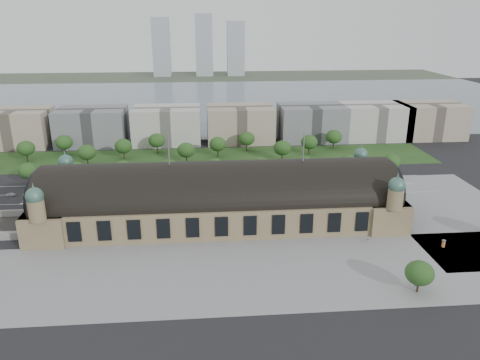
{
  "coord_description": "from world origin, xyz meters",
  "views": [
    {
      "loc": [
        -6.51,
        -182.51,
        82.8
      ],
      "look_at": [
        9.71,
        11.3,
        14.0
      ],
      "focal_mm": 35.0,
      "sensor_mm": 36.0,
      "label": 1
    }
  ],
  "objects": [
    {
      "name": "tree_row_7",
      "position": [
        48.0,
        53.0,
        7.43
      ],
      "size": [
        9.6,
        9.6,
        11.52
      ],
      "color": "#2D2116",
      "rests_on": "ground"
    },
    {
      "name": "grass_belt",
      "position": [
        -15.0,
        93.0,
        0.0
      ],
      "size": [
        300.0,
        45.0,
        0.1
      ],
      "primitive_type": "cube",
      "color": "#20441B",
      "rests_on": "ground"
    },
    {
      "name": "tree_row_9",
      "position": [
        96.0,
        53.0,
        7.43
      ],
      "size": [
        9.6,
        9.6,
        11.52
      ],
      "color": "#2D2116",
      "rests_on": "ground"
    },
    {
      "name": "tree_row_8",
      "position": [
        72.0,
        53.0,
        7.43
      ],
      "size": [
        9.6,
        9.6,
        11.52
      ],
      "color": "#2D2116",
      "rests_on": "ground"
    },
    {
      "name": "far_tower_left",
      "position": [
        -60.0,
        508.0,
        40.0
      ],
      "size": [
        24.0,
        24.0,
        80.0
      ],
      "primitive_type": "cube",
      "color": "#9EA8B2",
      "rests_on": "ground"
    },
    {
      "name": "road_slab",
      "position": [
        -20.0,
        38.0,
        0.0
      ],
      "size": [
        260.0,
        26.0,
        0.1
      ],
      "primitive_type": "cube",
      "color": "black",
      "rests_on": "ground"
    },
    {
      "name": "ground",
      "position": [
        0.0,
        0.0,
        0.0
      ],
      "size": [
        900.0,
        900.0,
        0.0
      ],
      "primitive_type": "plane",
      "color": "black",
      "rests_on": "ground"
    },
    {
      "name": "tree_belt_7",
      "position": [
        3.0,
        95.0,
        8.05
      ],
      "size": [
        10.4,
        10.4,
        12.48
      ],
      "color": "#2D2116",
      "rests_on": "ground"
    },
    {
      "name": "tree_belt_10",
      "position": [
        60.0,
        95.0,
        8.05
      ],
      "size": [
        10.4,
        10.4,
        12.48
      ],
      "color": "#2D2116",
      "rests_on": "ground"
    },
    {
      "name": "office_2",
      "position": [
        -80.0,
        133.0,
        12.0
      ],
      "size": [
        45.0,
        32.0,
        24.0
      ],
      "primitive_type": "cube",
      "color": "slate",
      "rests_on": "ground"
    },
    {
      "name": "tree_belt_11",
      "position": [
        79.0,
        107.0,
        8.05
      ],
      "size": [
        10.4,
        10.4,
        12.48
      ],
      "color": "#2D2116",
      "rests_on": "ground"
    },
    {
      "name": "tree_belt_8",
      "position": [
        22.0,
        107.0,
        8.05
      ],
      "size": [
        10.4,
        10.4,
        12.48
      ],
      "color": "#2D2116",
      "rests_on": "ground"
    },
    {
      "name": "parked_car_2",
      "position": [
        -59.67,
        21.0,
        0.69
      ],
      "size": [
        5.1,
        3.84,
        1.38
      ],
      "primitive_type": "imported",
      "rotation": [
        0.0,
        0.0,
        -1.11
      ],
      "color": "#1A1845",
      "rests_on": "ground"
    },
    {
      "name": "plaza_south",
      "position": [
        10.0,
        -44.0,
        0.0
      ],
      "size": [
        190.0,
        48.0,
        0.12
      ],
      "primitive_type": "cube",
      "color": "gray",
      "rests_on": "ground"
    },
    {
      "name": "tree_row_6",
      "position": [
        24.0,
        53.0,
        7.43
      ],
      "size": [
        9.6,
        9.6,
        11.52
      ],
      "color": "#2D2116",
      "rests_on": "ground"
    },
    {
      "name": "office_6",
      "position": [
        115.0,
        133.0,
        12.0
      ],
      "size": [
        45.0,
        32.0,
        24.0
      ],
      "primitive_type": "cube",
      "color": "#BCB9B3",
      "rests_on": "ground"
    },
    {
      "name": "parked_car_1",
      "position": [
        -53.07,
        21.0,
        0.66
      ],
      "size": [
        5.24,
        4.15,
        1.32
      ],
      "primitive_type": "imported",
      "rotation": [
        0.0,
        0.0,
        -1.09
      ],
      "color": "maroon",
      "rests_on": "ground"
    },
    {
      "name": "traffic_car_0",
      "position": [
        -99.78,
        36.89,
        0.81
      ],
      "size": [
        4.99,
        2.55,
        1.62
      ],
      "primitive_type": "imported",
      "rotation": [
        0.0,
        0.0,
        -1.71
      ],
      "color": "#BDBDC0",
      "rests_on": "ground"
    },
    {
      "name": "petrol_station",
      "position": [
        -53.91,
        65.28,
        2.95
      ],
      "size": [
        14.0,
        13.0,
        5.05
      ],
      "color": "#CC400C",
      "rests_on": "ground"
    },
    {
      "name": "traffic_car_6",
      "position": [
        84.91,
        32.47,
        0.7
      ],
      "size": [
        5.08,
        2.42,
        1.4
      ],
      "primitive_type": "imported",
      "rotation": [
        0.0,
        0.0,
        -1.59
      ],
      "color": "silver",
      "rests_on": "ground"
    },
    {
      "name": "tree_row_5",
      "position": [
        0.0,
        53.0,
        7.43
      ],
      "size": [
        9.6,
        9.6,
        11.52
      ],
      "color": "#2D2116",
      "rests_on": "ground"
    },
    {
      "name": "traffic_car_4",
      "position": [
        -5.4,
        38.83,
        0.63
      ],
      "size": [
        3.78,
        1.65,
        1.27
      ],
      "primitive_type": "imported",
      "rotation": [
        0.0,
        0.0,
        -1.53
      ],
      "color": "#1A234B",
      "rests_on": "ground"
    },
    {
      "name": "tree_row_3",
      "position": [
        -48.0,
        53.0,
        7.43
      ],
      "size": [
        9.6,
        9.6,
        11.52
      ],
      "color": "#2D2116",
      "rests_on": "ground"
    },
    {
      "name": "tree_belt_2",
      "position": [
        -92.0,
        107.0,
        8.05
      ],
      "size": [
        10.4,
        10.4,
        12.48
      ],
      "color": "#2D2116",
      "rests_on": "ground"
    },
    {
      "name": "tree_row_2",
      "position": [
        -72.0,
        53.0,
        7.43
      ],
      "size": [
        9.6,
        9.6,
        11.52
      ],
      "color": "#2D2116",
      "rests_on": "ground"
    },
    {
      "name": "advertising_column",
      "position": [
        83.22,
        -31.4,
        1.48
      ],
      "size": [
        1.51,
        1.51,
        2.86
      ],
      "color": "#D23443",
      "rests_on": "ground"
    },
    {
      "name": "parked_car_5",
      "position": [
        -35.77,
        22.31,
        0.64
      ],
      "size": [
        5.0,
        4.23,
        1.27
      ],
      "primitive_type": "imported",
      "rotation": [
        0.0,
        0.0,
        -1.01
      ],
      "color": "#9A9DA3",
      "rests_on": "ground"
    },
    {
      "name": "tree_belt_6",
      "position": [
        -16.0,
        83.0,
        8.05
      ],
      "size": [
        10.4,
        10.4,
        12.48
      ],
      "color": "#2D2116",
      "rests_on": "ground"
    },
    {
      "name": "tree_plaza_s",
      "position": [
        60.0,
        -60.0,
        6.8
      ],
      "size": [
        9.0,
        9.0,
        10.64
      ],
      "color": "#2D2116",
      "rests_on": "ground"
    },
    {
      "name": "office_3",
      "position": [
        -30.0,
        133.0,
        12.0
      ],
      "size": [
        45.0,
        32.0,
        24.0
      ],
      "primitive_type": "cube",
      "color": "#BCB9B3",
      "rests_on": "ground"
    },
    {
      "name": "plaza_east",
      "position": [
        103.0,
        0.0,
        0.0
      ],
      "size": [
        56.0,
        100.0,
        0.12
      ],
      "primitive_type": "cube",
      "color": "gray",
      "rests_on": "ground"
    },
    {
      "name": "tree_belt_5",
      "position": [
        -35.0,
        107.0,
        8.05
      ],
      "size": [
        10.4,
        10.4,
        12.48
      ],
      "color": "#2D2116",
      "rests_on": "ground"
    },
    {
      "name": "pedestrian_0",
      "position": [
        55.84,
        -25.89,
        0.85
      ],
      "size": [
        0.85,
        0.52,
        1.69
      ],
      "primitive_type": "imported",
      "rotation": [
        0.0,
        0.0,
        0.06
      ],
      "color": "gray",
      "rests_on": "ground"
    },
    {
      "name": "station",
      "position": [
        0.0,
        0.0,
        10.28
      ],
      "size": [
        150.0,
        48.4,
        44.3
      ],
      "color": "#857752",
      "rests_on": "ground"
    },
    {
      "name": "parked_car_0",
      "position": [
        -65.68,
        25.0,
        0.68
      ],
      "size": [
        4.11,
        3.71,
        1.36
      ],
      "primitive_type": "imported",
      "rotation": [
        0.0,
        0.0,
        -0.89
      ],
      "color": "black",
      "rests_on": "ground"
    },
    {
      "name": "parked_car_6",
      "position": [
        -31.34,
        25.0,
        0.77
      ],
      "size": [
        5.7,
        4.36,
        1.54
      ],
      "primitive_type": "imported",
      "rotation": [
        0.0,
        0.0,
        -1.09
      ],
      "color": "black",
      "rests_on": "ground"
    },
    {
      "name": "far_tower_mid",
      "position": [
        0.0,
        508.0,
        42.5
      ],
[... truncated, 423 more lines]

